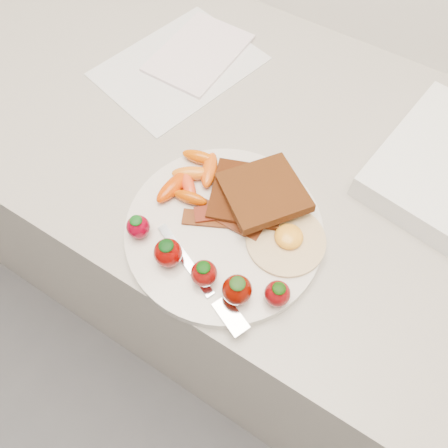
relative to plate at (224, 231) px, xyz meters
The scene contains 11 objects.
counter 0.49m from the plate, 90.35° to the left, with size 2.00×0.60×0.90m, color gray.
plate is the anchor object (origin of this frame).
toast_lower 0.06m from the plate, 88.40° to the left, with size 0.10×0.10×0.01m, color black.
toast_upper 0.08m from the plate, 70.96° to the left, with size 0.10×0.10×0.01m, color black.
fried_egg 0.09m from the plate, 18.46° to the left, with size 0.13×0.13×0.02m.
bacon_strips 0.02m from the plate, 117.34° to the left, with size 0.11×0.09×0.01m.
baby_carrots 0.09m from the plate, 153.37° to the left, with size 0.08×0.12×0.02m.
strawberries 0.08m from the plate, 77.56° to the right, with size 0.23×0.06×0.05m.
fork 0.09m from the plate, 74.02° to the right, with size 0.17×0.08×0.00m.
paper_sheet 0.34m from the plate, 135.42° to the left, with size 0.20×0.26×0.00m, color silver.
notepad 0.36m from the plate, 129.09° to the left, with size 0.13×0.18×0.01m, color white.
Camera 1 is at (0.15, 1.29, 1.44)m, focal length 35.00 mm.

